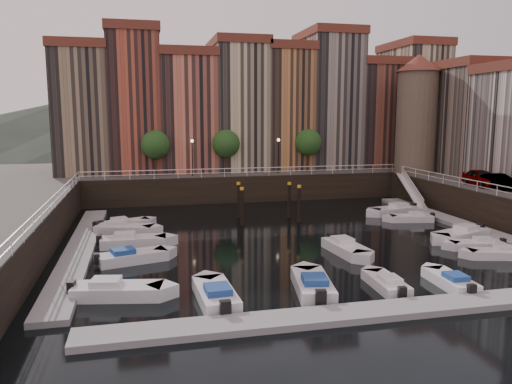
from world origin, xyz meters
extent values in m
plane|color=black|center=(0.00, 0.00, 0.00)|extent=(200.00, 200.00, 0.00)
cube|color=black|center=(0.00, 26.00, 1.50)|extent=(80.00, 20.00, 3.00)
cube|color=gray|center=(-16.20, -1.00, 0.17)|extent=(2.00, 28.00, 0.35)
cube|color=gray|center=(16.20, -1.00, 0.17)|extent=(2.00, 28.00, 0.35)
cube|color=gray|center=(0.00, -17.00, 0.17)|extent=(30.00, 2.00, 0.35)
cone|color=#2D382D|center=(-30.00, 110.00, 7.00)|extent=(80.00, 80.00, 14.00)
cone|color=#2D382D|center=(5.00, 110.00, 9.00)|extent=(100.00, 100.00, 18.00)
cone|color=#2D382D|center=(40.00, 110.00, 6.00)|extent=(70.00, 70.00, 12.00)
cube|color=#92795D|center=(-18.00, 23.50, 10.00)|extent=(6.00, 10.00, 14.00)
cube|color=brown|center=(-18.00, 23.50, 17.50)|extent=(6.30, 10.30, 1.00)
cube|color=#AD4C36|center=(-12.10, 23.50, 11.00)|extent=(5.80, 10.00, 16.00)
cube|color=brown|center=(-12.10, 23.50, 19.50)|extent=(6.10, 10.30, 1.00)
cube|color=#DD755A|center=(-5.95, 23.50, 9.75)|extent=(6.50, 10.00, 13.50)
cube|color=brown|center=(-5.95, 23.50, 17.00)|extent=(6.80, 10.30, 1.00)
cube|color=beige|center=(0.40, 23.50, 10.50)|extent=(6.20, 10.00, 15.00)
cube|color=brown|center=(0.40, 23.50, 18.50)|extent=(6.50, 10.30, 1.00)
cube|color=#C07C46|center=(6.30, 23.50, 10.25)|extent=(5.60, 10.00, 14.50)
cube|color=brown|center=(6.30, 23.50, 18.00)|extent=(5.90, 10.30, 1.00)
cube|color=gray|center=(12.30, 23.50, 11.25)|extent=(6.40, 10.00, 16.50)
cube|color=brown|center=(12.30, 23.50, 20.00)|extent=(6.70, 10.30, 1.00)
cube|color=brown|center=(18.50, 23.50, 9.50)|extent=(6.00, 10.00, 13.00)
cube|color=brown|center=(18.50, 23.50, 16.50)|extent=(6.30, 10.30, 1.00)
cube|color=#C7B892|center=(24.45, 23.50, 10.75)|extent=(5.90, 10.00, 15.50)
cube|color=brown|center=(24.45, 23.50, 19.00)|extent=(6.20, 10.30, 1.00)
cube|color=#7A6B5C|center=(26.50, 12.00, 9.00)|extent=(9.00, 8.00, 12.00)
cube|color=brown|center=(26.50, 12.00, 15.50)|extent=(9.30, 8.30, 1.00)
cylinder|color=#6B5B4C|center=(20.00, 14.50, 9.00)|extent=(4.60, 4.60, 12.00)
cone|color=brown|center=(20.00, 14.50, 15.80)|extent=(5.20, 5.20, 2.00)
cylinder|color=black|center=(-10.00, 18.20, 4.20)|extent=(0.30, 0.30, 2.40)
sphere|color=#1E4719|center=(-10.00, 18.20, 6.60)|extent=(3.20, 3.20, 3.20)
cylinder|color=black|center=(-2.00, 18.20, 4.20)|extent=(0.30, 0.30, 2.40)
sphere|color=#1E4719|center=(-2.00, 18.20, 6.60)|extent=(3.20, 3.20, 3.20)
cylinder|color=black|center=(8.00, 18.20, 4.20)|extent=(0.30, 0.30, 2.40)
sphere|color=#1E4719|center=(8.00, 18.20, 6.60)|extent=(3.20, 3.20, 3.20)
cylinder|color=black|center=(-6.00, 17.20, 5.00)|extent=(0.12, 0.12, 4.00)
sphere|color=#FFD88C|center=(-6.00, 17.20, 7.00)|extent=(0.36, 0.36, 0.36)
cylinder|color=black|center=(4.00, 17.20, 5.00)|extent=(0.12, 0.12, 4.00)
sphere|color=#FFD88C|center=(4.00, 17.20, 7.00)|extent=(0.36, 0.36, 0.36)
cube|color=white|center=(0.00, 16.00, 3.95)|extent=(36.00, 0.08, 0.08)
cube|color=white|center=(0.00, 16.00, 3.50)|extent=(36.00, 0.06, 0.06)
cube|color=white|center=(18.00, -1.00, 3.95)|extent=(0.08, 34.00, 0.08)
cube|color=white|center=(18.00, -1.00, 3.50)|extent=(0.06, 34.00, 0.06)
cube|color=white|center=(-18.00, -1.00, 3.95)|extent=(0.08, 34.00, 0.08)
cube|color=white|center=(-18.00, -1.00, 3.50)|extent=(0.06, 34.00, 0.06)
cube|color=white|center=(17.10, 10.00, 1.75)|extent=(2.78, 8.26, 2.81)
cube|color=white|center=(17.10, 10.00, 2.25)|extent=(1.93, 8.32, 3.65)
cylinder|color=black|center=(-2.91, 4.56, 1.50)|extent=(0.32, 0.32, 3.60)
cylinder|color=gold|center=(-2.91, 4.56, 3.35)|extent=(0.36, 0.36, 0.25)
cylinder|color=black|center=(-2.54, 7.98, 1.50)|extent=(0.32, 0.32, 3.60)
cylinder|color=gold|center=(-2.54, 7.98, 3.35)|extent=(0.36, 0.36, 0.25)
cylinder|color=black|center=(2.52, 4.70, 1.50)|extent=(0.32, 0.32, 3.60)
cylinder|color=gold|center=(2.52, 4.70, 3.35)|extent=(0.36, 0.36, 0.25)
cylinder|color=black|center=(2.22, 6.85, 1.50)|extent=(0.32, 0.32, 3.60)
cylinder|color=gold|center=(2.22, 6.85, 3.35)|extent=(0.36, 0.36, 0.25)
cube|color=silver|center=(-13.10, -11.64, 0.33)|extent=(5.06, 2.75, 0.82)
cube|color=silver|center=(-13.74, -11.52, 0.82)|extent=(1.75, 1.58, 0.54)
cube|color=black|center=(-15.56, -11.16, 0.60)|extent=(0.48, 0.61, 0.76)
cube|color=silver|center=(-12.41, -4.98, 0.31)|extent=(4.87, 2.95, 0.78)
cube|color=navy|center=(-13.01, -5.15, 0.78)|extent=(1.74, 1.60, 0.52)
cube|color=black|center=(-14.71, -5.63, 0.57)|extent=(0.49, 0.60, 0.73)
cube|color=silver|center=(-12.38, -0.74, 0.33)|extent=(4.88, 2.04, 0.82)
cube|color=silver|center=(-13.04, -0.72, 0.82)|extent=(1.58, 1.37, 0.55)
cube|color=black|center=(-14.90, -0.65, 0.60)|extent=(0.40, 0.56, 0.77)
cube|color=silver|center=(-13.16, 3.65, 0.33)|extent=(5.10, 3.21, 0.81)
cube|color=silver|center=(-13.78, 3.85, 0.81)|extent=(1.84, 1.70, 0.54)
cube|color=black|center=(-15.54, 4.41, 0.60)|extent=(0.53, 0.63, 0.76)
cube|color=silver|center=(-13.14, 6.10, 0.28)|extent=(4.41, 2.85, 0.70)
cube|color=silver|center=(-13.67, 5.92, 0.70)|extent=(1.61, 1.49, 0.47)
cube|color=black|center=(-15.17, 5.40, 0.52)|extent=(0.46, 0.55, 0.66)
cube|color=silver|center=(12.32, -9.71, 0.26)|extent=(4.10, 2.40, 0.66)
cube|color=silver|center=(12.82, -9.84, 0.66)|extent=(1.45, 1.32, 0.44)
cube|color=silver|center=(12.50, -7.31, 0.26)|extent=(4.06, 2.16, 0.66)
cube|color=silver|center=(13.01, -7.40, 0.66)|extent=(1.40, 1.25, 0.44)
cube|color=black|center=(14.48, -7.67, 0.48)|extent=(0.38, 0.49, 0.61)
cube|color=silver|center=(13.04, -4.64, 0.34)|extent=(5.32, 3.44, 0.85)
cube|color=silver|center=(13.68, -4.41, 0.85)|extent=(1.94, 1.80, 0.56)
cube|color=black|center=(15.49, -3.78, 0.62)|extent=(0.56, 0.66, 0.79)
cube|color=silver|center=(12.86, 2.60, 0.27)|extent=(4.13, 2.24, 0.67)
cube|color=silver|center=(13.39, 2.50, 0.67)|extent=(1.43, 1.29, 0.44)
cube|color=black|center=(14.87, 2.20, 0.49)|extent=(0.39, 0.50, 0.62)
cube|color=silver|center=(12.89, 5.97, 0.33)|extent=(5.11, 2.78, 0.83)
cube|color=silver|center=(13.53, 6.10, 0.83)|extent=(1.77, 1.59, 0.55)
cube|color=black|center=(15.37, 6.47, 0.61)|extent=(0.48, 0.61, 0.77)
cube|color=silver|center=(-8.00, -13.40, 0.33)|extent=(2.06, 4.86, 0.81)
cube|color=navy|center=(-7.97, -14.05, 0.81)|extent=(1.37, 1.58, 0.54)
cube|color=black|center=(-7.89, -15.89, 0.60)|extent=(0.56, 0.40, 0.76)
cube|color=silver|center=(-2.42, -13.09, 0.33)|extent=(2.71, 5.15, 0.84)
cube|color=navy|center=(-2.54, -13.75, 0.84)|extent=(1.59, 1.77, 0.56)
cube|color=black|center=(-2.87, -15.61, 0.61)|extent=(0.62, 0.48, 0.78)
cube|color=silver|center=(1.87, -13.56, 0.26)|extent=(1.65, 3.90, 0.65)
cube|color=silver|center=(1.85, -14.08, 0.65)|extent=(1.10, 1.27, 0.44)
cube|color=black|center=(1.78, -15.56, 0.48)|extent=(0.45, 0.32, 0.61)
cube|color=silver|center=(5.71, -14.06, 0.27)|extent=(1.73, 4.05, 0.68)
cube|color=navy|center=(5.69, -14.60, 0.68)|extent=(1.15, 1.32, 0.45)
cube|color=black|center=(5.61, -16.13, 0.50)|extent=(0.47, 0.34, 0.63)
imported|color=gray|center=(20.23, 2.73, 3.80)|extent=(2.43, 4.86, 1.59)
imported|color=gray|center=(20.38, 0.46, 3.70)|extent=(1.92, 4.40, 1.41)
cube|color=silver|center=(2.58, -6.26, 0.32)|extent=(2.22, 4.78, 0.79)
cube|color=silver|center=(2.52, -5.63, 0.79)|extent=(1.40, 1.59, 0.53)
cube|color=black|center=(2.35, -3.85, 0.58)|extent=(0.56, 0.42, 0.74)
camera|label=1|loc=(-11.65, -38.72, 9.91)|focal=35.00mm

